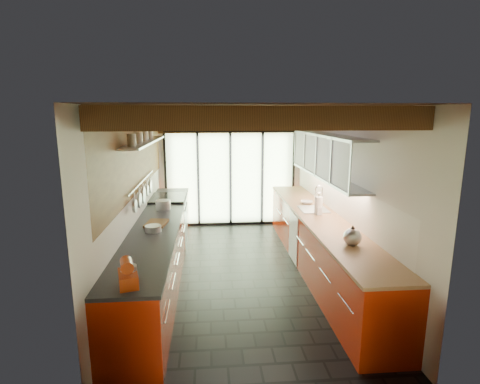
{
  "coord_description": "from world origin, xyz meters",
  "views": [
    {
      "loc": [
        -0.49,
        -5.63,
        2.52
      ],
      "look_at": [
        0.02,
        0.4,
        1.25
      ],
      "focal_mm": 28.0,
      "sensor_mm": 36.0,
      "label": 1
    }
  ],
  "objects_px": {
    "kettle": "(352,236)",
    "bowl": "(307,202)",
    "stand_mixer": "(128,274)",
    "paper_towel": "(318,206)",
    "soap_bottle": "(319,209)"
  },
  "relations": [
    {
      "from": "kettle",
      "to": "bowl",
      "type": "distance_m",
      "value": 2.18
    },
    {
      "from": "stand_mixer",
      "to": "paper_towel",
      "type": "xyz_separation_m",
      "value": [
        2.54,
        2.35,
        0.03
      ]
    },
    {
      "from": "stand_mixer",
      "to": "bowl",
      "type": "relative_size",
      "value": 1.57
    },
    {
      "from": "bowl",
      "to": "soap_bottle",
      "type": "bearing_deg",
      "value": -90.0
    },
    {
      "from": "soap_bottle",
      "to": "bowl",
      "type": "bearing_deg",
      "value": 90.0
    },
    {
      "from": "paper_towel",
      "to": "bowl",
      "type": "height_order",
      "value": "paper_towel"
    },
    {
      "from": "kettle",
      "to": "bowl",
      "type": "height_order",
      "value": "kettle"
    },
    {
      "from": "stand_mixer",
      "to": "kettle",
      "type": "distance_m",
      "value": 2.69
    },
    {
      "from": "paper_towel",
      "to": "bowl",
      "type": "distance_m",
      "value": 0.73
    },
    {
      "from": "kettle",
      "to": "stand_mixer",
      "type": "bearing_deg",
      "value": -160.63
    },
    {
      "from": "bowl",
      "to": "paper_towel",
      "type": "bearing_deg",
      "value": -90.0
    },
    {
      "from": "stand_mixer",
      "to": "bowl",
      "type": "height_order",
      "value": "stand_mixer"
    },
    {
      "from": "paper_towel",
      "to": "soap_bottle",
      "type": "relative_size",
      "value": 1.79
    },
    {
      "from": "kettle",
      "to": "bowl",
      "type": "bearing_deg",
      "value": 90.0
    },
    {
      "from": "stand_mixer",
      "to": "kettle",
      "type": "xyz_separation_m",
      "value": [
        2.54,
        0.89,
        0.01
      ]
    }
  ]
}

